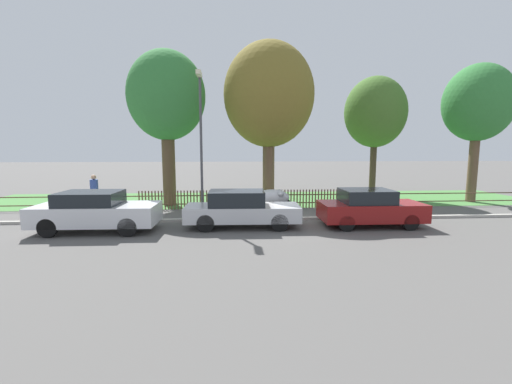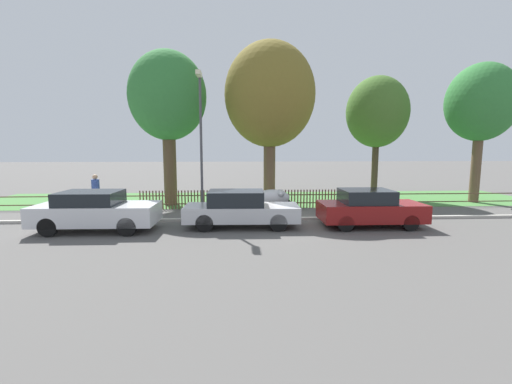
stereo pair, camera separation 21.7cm
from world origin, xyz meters
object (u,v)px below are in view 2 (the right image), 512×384
(parked_car_navy_estate, at_px, (369,208))
(tree_far_left, at_px, (481,103))
(parked_car_silver_hatchback, at_px, (96,211))
(tree_nearest_kerb, at_px, (168,98))
(tree_behind_motorcycle, at_px, (270,96))
(covered_motorcycle, at_px, (273,198))
(pedestrian_near_fence, at_px, (96,191))
(tree_mid_park, at_px, (377,113))
(street_lamp, at_px, (201,130))
(parked_car_black_saloon, at_px, (240,209))

(parked_car_navy_estate, bearing_deg, tree_far_left, 34.67)
(parked_car_silver_hatchback, bearing_deg, tree_nearest_kerb, 74.84)
(parked_car_silver_hatchback, height_order, tree_far_left, tree_far_left)
(tree_behind_motorcycle, xyz_separation_m, tree_far_left, (11.63, 0.05, -0.31))
(covered_motorcycle, relative_size, pedestrian_near_fence, 1.08)
(tree_far_left, height_order, pedestrian_near_fence, tree_far_left)
(tree_behind_motorcycle, bearing_deg, covered_motorcycle, -90.74)
(parked_car_silver_hatchback, distance_m, tree_behind_motorcycle, 10.29)
(tree_mid_park, xyz_separation_m, street_lamp, (-9.92, -5.56, -1.31))
(parked_car_navy_estate, height_order, street_lamp, street_lamp)
(parked_car_navy_estate, distance_m, tree_mid_park, 9.28)
(parked_car_navy_estate, bearing_deg, parked_car_black_saloon, 178.78)
(parked_car_black_saloon, xyz_separation_m, tree_far_left, (13.27, 5.40, 4.74))
(tree_behind_motorcycle, height_order, tree_mid_park, tree_behind_motorcycle)
(tree_behind_motorcycle, bearing_deg, street_lamp, -132.62)
(parked_car_silver_hatchback, xyz_separation_m, tree_behind_motorcycle, (6.99, 5.65, 5.02))
(parked_car_silver_hatchback, bearing_deg, tree_mid_park, 30.40)
(parked_car_navy_estate, distance_m, tree_far_left, 10.99)
(parked_car_navy_estate, xyz_separation_m, tree_behind_motorcycle, (-3.42, 5.51, 5.05))
(parked_car_black_saloon, bearing_deg, parked_car_navy_estate, -0.22)
(parked_car_black_saloon, distance_m, covered_motorcycle, 3.65)
(tree_behind_motorcycle, height_order, street_lamp, tree_behind_motorcycle)
(parked_car_black_saloon, distance_m, tree_nearest_kerb, 8.20)
(covered_motorcycle, height_order, tree_nearest_kerb, tree_nearest_kerb)
(tree_behind_motorcycle, bearing_deg, tree_nearest_kerb, 179.30)
(parked_car_silver_hatchback, xyz_separation_m, parked_car_navy_estate, (10.41, 0.14, -0.03))
(tree_far_left, height_order, street_lamp, tree_far_left)
(tree_nearest_kerb, bearing_deg, parked_car_navy_estate, -32.49)
(parked_car_black_saloon, relative_size, tree_nearest_kerb, 0.55)
(tree_nearest_kerb, distance_m, tree_behind_motorcycle, 5.33)
(parked_car_navy_estate, bearing_deg, pedestrian_near_fence, 163.11)
(covered_motorcycle, height_order, street_lamp, street_lamp)
(tree_mid_park, relative_size, street_lamp, 1.18)
(tree_mid_park, bearing_deg, parked_car_silver_hatchback, -150.71)
(tree_far_left, relative_size, pedestrian_near_fence, 4.24)
(pedestrian_near_fence, bearing_deg, tree_mid_park, -46.38)
(covered_motorcycle, bearing_deg, parked_car_silver_hatchback, -151.62)
(covered_motorcycle, relative_size, tree_mid_park, 0.27)
(tree_nearest_kerb, xyz_separation_m, tree_mid_park, (11.96, 1.93, -0.51))
(parked_car_navy_estate, relative_size, covered_motorcycle, 2.03)
(pedestrian_near_fence, xyz_separation_m, street_lamp, (5.25, -1.82, 2.82))
(covered_motorcycle, xyz_separation_m, tree_far_left, (11.66, 2.12, 4.81))
(parked_car_silver_hatchback, height_order, street_lamp, street_lamp)
(street_lamp, bearing_deg, covered_motorcycle, 24.70)
(parked_car_silver_hatchback, height_order, tree_behind_motorcycle, tree_behind_motorcycle)
(parked_car_navy_estate, distance_m, street_lamp, 7.64)
(parked_car_navy_estate, relative_size, tree_mid_park, 0.54)
(covered_motorcycle, distance_m, tree_behind_motorcycle, 5.53)
(tree_nearest_kerb, bearing_deg, covered_motorcycle, -21.94)
(parked_car_silver_hatchback, xyz_separation_m, street_lamp, (3.71, 2.08, 3.07))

